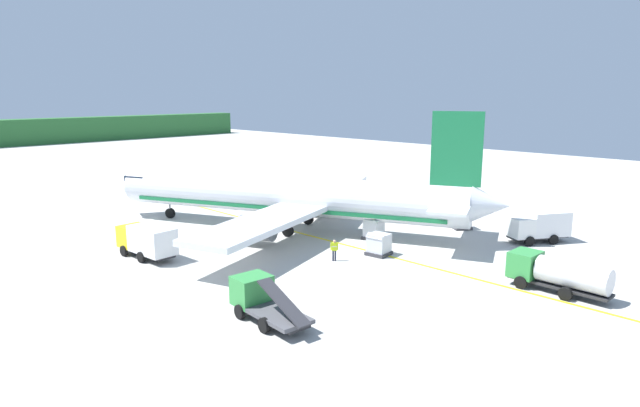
% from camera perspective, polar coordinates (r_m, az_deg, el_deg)
% --- Properties ---
extents(airliner_foreground, '(33.15, 39.35, 11.90)m').
position_cam_1_polar(airliner_foreground, '(53.82, -3.21, 0.76)').
color(airliner_foreground, silver).
rests_on(airliner_foreground, ground).
extents(service_truck_fuel, '(2.77, 6.30, 2.56)m').
position_cam_1_polar(service_truck_fuel, '(33.64, -6.24, -9.93)').
color(service_truck_fuel, '#338C3F').
rests_on(service_truck_fuel, ground).
extents(service_truck_baggage, '(2.68, 6.08, 2.75)m').
position_cam_1_polar(service_truck_baggage, '(47.21, -17.71, -3.63)').
color(service_truck_baggage, yellow).
rests_on(service_truck_baggage, ground).
extents(service_truck_catering, '(5.82, 4.75, 2.83)m').
position_cam_1_polar(service_truck_catering, '(53.59, 22.00, -2.13)').
color(service_truck_catering, white).
rests_on(service_truck_catering, ground).
extents(service_truck_pushback, '(2.55, 6.77, 2.40)m').
position_cam_1_polar(service_truck_pushback, '(40.78, 23.58, -6.65)').
color(service_truck_pushback, '#338C3F').
rests_on(service_truck_pushback, ground).
extents(cargo_container_near, '(1.91, 1.91, 2.05)m').
position_cam_1_polar(cargo_container_near, '(50.94, 5.68, -2.69)').
color(cargo_container_near, '#333338').
rests_on(cargo_container_near, ground).
extents(cargo_container_mid, '(2.38, 2.38, 1.87)m').
position_cam_1_polar(cargo_container_mid, '(56.39, 14.63, -1.71)').
color(cargo_container_mid, '#333338').
rests_on(cargo_container_mid, ground).
extents(cargo_container_far, '(1.99, 1.99, 1.96)m').
position_cam_1_polar(cargo_container_far, '(46.12, 6.18, -4.28)').
color(cargo_container_far, '#333338').
rests_on(cargo_container_far, ground).
extents(crew_marshaller, '(0.57, 0.41, 1.74)m').
position_cam_1_polar(crew_marshaller, '(53.66, 5.24, -1.88)').
color(crew_marshaller, '#191E33').
rests_on(crew_marshaller, ground).
extents(crew_loader_left, '(0.48, 0.48, 1.78)m').
position_cam_1_polar(crew_loader_left, '(44.22, 1.51, -4.73)').
color(crew_loader_left, '#191E33').
rests_on(crew_loader_left, ground).
extents(apron_guide_line, '(0.30, 60.00, 0.01)m').
position_cam_1_polar(apron_guide_line, '(51.24, -0.02, -3.66)').
color(apron_guide_line, yellow).
rests_on(apron_guide_line, ground).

